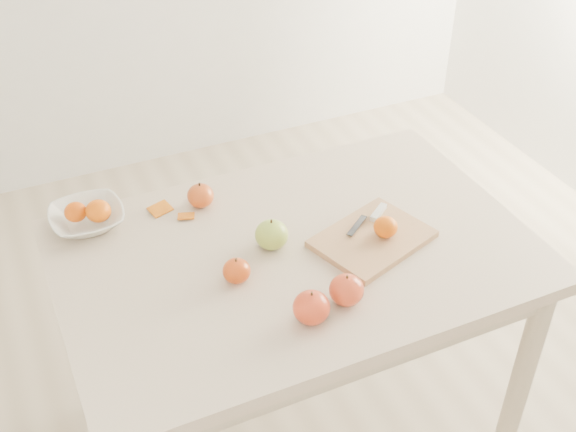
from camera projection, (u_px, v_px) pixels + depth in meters
name	position (u px, v px, depth m)	size (l,w,h in m)	color
ground	(294.00, 430.00, 2.29)	(3.50, 3.50, 0.00)	#C6B293
table	(296.00, 277.00, 1.90)	(1.20, 0.80, 0.75)	beige
cutting_board	(372.00, 239.00, 1.86)	(0.28, 0.21, 0.02)	tan
board_tangerine	(386.00, 227.00, 1.84)	(0.06, 0.06, 0.05)	#CB6207
fruit_bowl	(87.00, 218.00, 1.91)	(0.19, 0.19, 0.05)	white
bowl_tangerine_near	(75.00, 212.00, 1.89)	(0.06, 0.06, 0.05)	#DB5F07
bowl_tangerine_far	(98.00, 211.00, 1.89)	(0.07, 0.07, 0.06)	#E15907
orange_peel_a	(160.00, 210.00, 1.97)	(0.06, 0.04, 0.00)	orange
orange_peel_b	(186.00, 217.00, 1.95)	(0.04, 0.04, 0.00)	#D2630E
paring_knife	(375.00, 215.00, 1.92)	(0.16, 0.09, 0.01)	silver
apple_green	(272.00, 235.00, 1.83)	(0.09, 0.09, 0.08)	olive
apple_red_e	(346.00, 290.00, 1.66)	(0.08, 0.08, 0.07)	maroon
apple_red_a	(201.00, 196.00, 1.97)	(0.07, 0.07, 0.07)	#9C1703
apple_red_c	(311.00, 307.00, 1.62)	(0.09, 0.09, 0.08)	#A3281D
apple_red_b	(237.00, 271.00, 1.73)	(0.07, 0.07, 0.06)	maroon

